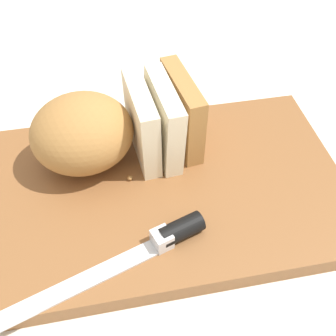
% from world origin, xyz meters
% --- Properties ---
extents(ground_plane, '(3.00, 3.00, 0.00)m').
position_xyz_m(ground_plane, '(0.00, 0.00, 0.00)').
color(ground_plane, silver).
extents(cutting_board, '(0.45, 0.29, 0.02)m').
position_xyz_m(cutting_board, '(0.00, 0.00, 0.01)').
color(cutting_board, brown).
rests_on(cutting_board, ground_plane).
extents(bread_loaf, '(0.22, 0.14, 0.10)m').
position_xyz_m(bread_loaf, '(-0.06, 0.06, 0.07)').
color(bread_loaf, '#A8753D').
rests_on(bread_loaf, cutting_board).
extents(bread_knife, '(0.24, 0.10, 0.02)m').
position_xyz_m(bread_knife, '(-0.03, -0.09, 0.03)').
color(bread_knife, silver).
rests_on(bread_knife, cutting_board).
extents(crumb_near_knife, '(0.00, 0.00, 0.00)m').
position_xyz_m(crumb_near_knife, '(0.04, 0.03, 0.03)').
color(crumb_near_knife, '#A8753D').
rests_on(crumb_near_knife, cutting_board).
extents(crumb_near_loaf, '(0.01, 0.01, 0.01)m').
position_xyz_m(crumb_near_loaf, '(-0.05, 0.02, 0.03)').
color(crumb_near_loaf, '#A8753D').
rests_on(crumb_near_loaf, cutting_board).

